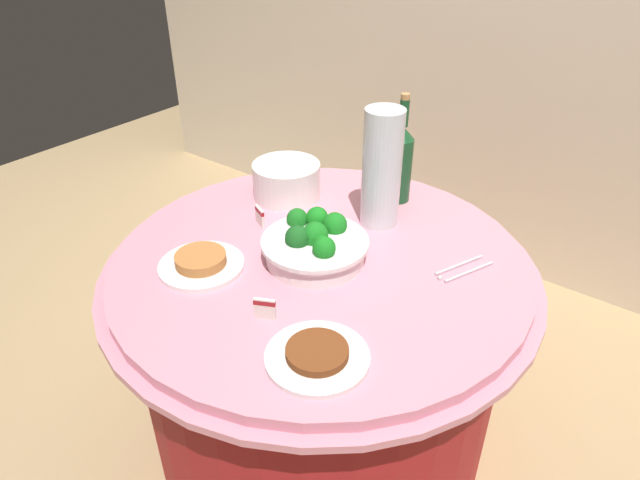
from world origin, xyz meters
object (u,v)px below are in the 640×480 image
object	(u,v)px
broccoli_bowl	(315,244)
label_placard_mid	(260,215)
label_placard_front	(265,308)
food_plate_stir_fry	(317,355)
plate_stack	(287,180)
food_plate_peanuts	(201,263)
serving_tongs	(462,269)
wine_bottle	(399,161)
decorative_fruit_vase	(381,174)

from	to	relation	value
broccoli_bowl	label_placard_mid	xyz separation A→B (m)	(-0.23, 0.04, -0.01)
broccoli_bowl	label_placard_front	bearing A→B (deg)	-77.69
food_plate_stir_fry	label_placard_front	distance (m)	0.18
plate_stack	food_plate_peanuts	xyz separation A→B (m)	(0.08, -0.43, -0.04)
serving_tongs	label_placard_front	world-z (taller)	label_placard_front
plate_stack	label_placard_mid	distance (m)	0.19
broccoli_bowl	plate_stack	bearing A→B (deg)	141.73
broccoli_bowl	food_plate_peanuts	distance (m)	0.30
label_placard_front	label_placard_mid	world-z (taller)	same
food_plate_peanuts	label_placard_front	distance (m)	0.27
wine_bottle	food_plate_stir_fry	xyz separation A→B (m)	(0.23, -0.71, -0.12)
serving_tongs	label_placard_mid	size ratio (longest dim) A/B	3.00
broccoli_bowl	label_placard_mid	bearing A→B (deg)	169.68
food_plate_stir_fry	label_placard_mid	bearing A→B (deg)	144.09
broccoli_bowl	wine_bottle	size ratio (longest dim) A/B	0.83
food_plate_peanuts	label_placard_front	size ratio (longest dim) A/B	4.00
food_plate_stir_fry	label_placard_mid	xyz separation A→B (m)	(-0.46, 0.34, 0.02)
serving_tongs	wine_bottle	bearing A→B (deg)	144.72
broccoli_bowl	decorative_fruit_vase	xyz separation A→B (m)	(0.03, 0.26, 0.11)
decorative_fruit_vase	label_placard_mid	distance (m)	0.37
wine_bottle	decorative_fruit_vase	bearing A→B (deg)	-78.24
food_plate_peanuts	label_placard_mid	bearing A→B (deg)	95.58
food_plate_peanuts	label_placard_mid	xyz separation A→B (m)	(-0.02, 0.25, 0.02)
food_plate_stir_fry	food_plate_peanuts	size ratio (longest dim) A/B	1.00
serving_tongs	label_placard_mid	distance (m)	0.58
decorative_fruit_vase	food_plate_peanuts	size ratio (longest dim) A/B	1.55
food_plate_stir_fry	food_plate_peanuts	bearing A→B (deg)	169.12
food_plate_peanuts	serving_tongs	bearing A→B (deg)	35.91
plate_stack	label_placard_mid	world-z (taller)	plate_stack
broccoli_bowl	serving_tongs	world-z (taller)	broccoli_bowl
broccoli_bowl	food_plate_peanuts	bearing A→B (deg)	-135.07
label_placard_mid	food_plate_stir_fry	bearing A→B (deg)	-35.91
broccoli_bowl	serving_tongs	xyz separation A→B (m)	(0.33, 0.18, -0.04)
label_placard_front	label_placard_mid	size ratio (longest dim) A/B	1.00
broccoli_bowl	label_placard_mid	distance (m)	0.24
decorative_fruit_vase	serving_tongs	distance (m)	0.34
wine_bottle	label_placard_front	world-z (taller)	wine_bottle
plate_stack	decorative_fruit_vase	size ratio (longest dim) A/B	0.62
decorative_fruit_vase	label_placard_front	size ratio (longest dim) A/B	6.18
plate_stack	decorative_fruit_vase	distance (m)	0.33
plate_stack	serving_tongs	distance (m)	0.62
decorative_fruit_vase	label_placard_front	distance (m)	0.54
serving_tongs	food_plate_peanuts	distance (m)	0.67
broccoli_bowl	food_plate_peanuts	size ratio (longest dim) A/B	1.27
label_placard_mid	wine_bottle	bearing A→B (deg)	58.26
wine_bottle	label_placard_front	xyz separation A→B (m)	(0.06, -0.68, -0.10)
food_plate_peanuts	label_placard_front	world-z (taller)	label_placard_front
decorative_fruit_vase	plate_stack	bearing A→B (deg)	-173.23
food_plate_peanuts	plate_stack	bearing A→B (deg)	100.01
serving_tongs	label_placard_mid	bearing A→B (deg)	-166.07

